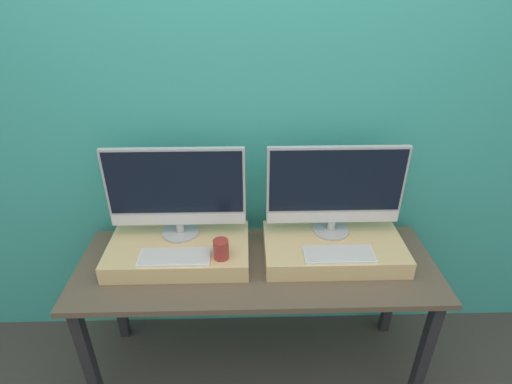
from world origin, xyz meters
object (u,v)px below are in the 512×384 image
at_px(mug, 221,249).
at_px(keyboard_right, 339,254).
at_px(monitor_left, 176,191).
at_px(keyboard_left, 175,257).
at_px(monitor_right, 335,189).

distance_m(mug, keyboard_right, 0.54).
bearing_deg(keyboard_right, monitor_left, 165.28).
bearing_deg(keyboard_left, mug, -0.00).
relative_size(monitor_left, monitor_right, 1.00).
distance_m(monitor_left, mug, 0.35).
relative_size(keyboard_left, keyboard_right, 1.00).
bearing_deg(keyboard_right, mug, -180.00).
relative_size(monitor_left, keyboard_right, 2.01).
xyz_separation_m(keyboard_left, monitor_right, (0.75, 0.20, 0.24)).
height_order(monitor_left, keyboard_right, monitor_left).
distance_m(keyboard_left, keyboard_right, 0.75).
bearing_deg(monitor_right, mug, -159.88).
height_order(keyboard_left, keyboard_right, same).
bearing_deg(monitor_left, keyboard_right, -14.72).
height_order(monitor_left, keyboard_left, monitor_left).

